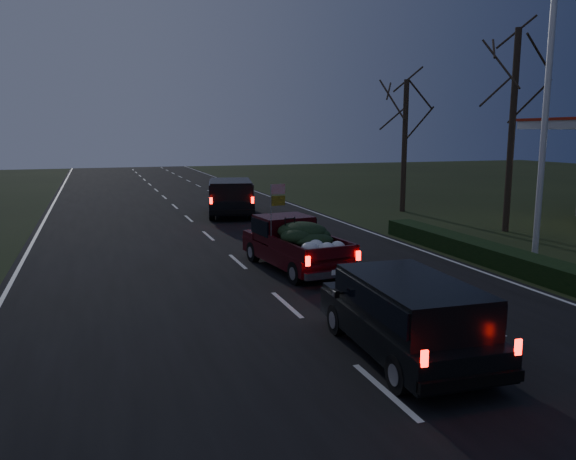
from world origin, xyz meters
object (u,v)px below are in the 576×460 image
object	(u,v)px
pickup_truck	(295,241)
lead_suv	(231,194)
rear_suv	(408,310)
light_pole	(547,93)

from	to	relation	value
pickup_truck	lead_suv	world-z (taller)	pickup_truck
rear_suv	lead_suv	bearing A→B (deg)	89.52
lead_suv	rear_suv	distance (m)	19.35
lead_suv	rear_suv	world-z (taller)	lead_suv
light_pole	pickup_truck	distance (m)	9.37
lead_suv	rear_suv	size ratio (longest dim) A/B	1.24
lead_suv	pickup_truck	bearing A→B (deg)	-81.83
pickup_truck	rear_suv	xyz separation A→B (m)	(-0.38, -7.34, 0.05)
pickup_truck	light_pole	bearing A→B (deg)	-16.73
light_pole	rear_suv	world-z (taller)	light_pole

